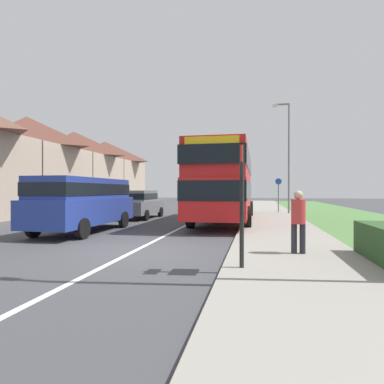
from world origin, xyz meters
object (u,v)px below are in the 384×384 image
object	(u,v)px
parked_van_blue	(84,200)
pedestrian_at_stop	(298,219)
parked_car_grey	(139,203)
double_decker_bus	(225,181)
cycle_route_sign	(278,194)
street_lamp_near	(384,21)
bus_stop_sign	(242,197)
street_lamp_mid	(287,151)

from	to	relation	value
parked_van_blue	pedestrian_at_stop	size ratio (longest dim) A/B	3.34
parked_car_grey	parked_van_blue	bearing A→B (deg)	-89.68
double_decker_bus	parked_van_blue	size ratio (longest dim) A/B	1.91
pedestrian_at_stop	cycle_route_sign	size ratio (longest dim) A/B	0.66
double_decker_bus	street_lamp_near	bearing A→B (deg)	-71.10
double_decker_bus	parked_car_grey	size ratio (longest dim) A/B	2.42
bus_stop_sign	double_decker_bus	bearing A→B (deg)	97.27
double_decker_bus	parked_car_grey	distance (m)	5.50
parked_van_blue	street_lamp_near	distance (m)	11.11
double_decker_bus	parked_van_blue	world-z (taller)	double_decker_bus
cycle_route_sign	street_lamp_near	distance (m)	18.03
parked_car_grey	bus_stop_sign	distance (m)	13.26
cycle_route_sign	parked_van_blue	bearing A→B (deg)	-124.90
street_lamp_near	street_lamp_mid	bearing A→B (deg)	90.26
parked_van_blue	pedestrian_at_stop	distance (m)	8.55
parked_car_grey	street_lamp_near	size ratio (longest dim) A/B	0.55
parked_car_grey	street_lamp_mid	world-z (taller)	street_lamp_mid
bus_stop_sign	parked_car_grey	bearing A→B (deg)	119.55
cycle_route_sign	street_lamp_mid	xyz separation A→B (m)	(0.48, -1.33, 2.87)
double_decker_bus	street_lamp_mid	size ratio (longest dim) A/B	1.42
bus_stop_sign	parked_van_blue	bearing A→B (deg)	141.19
parked_car_grey	bus_stop_sign	bearing A→B (deg)	-60.45
street_lamp_near	pedestrian_at_stop	bearing A→B (deg)	115.67
parked_van_blue	cycle_route_sign	world-z (taller)	cycle_route_sign
double_decker_bus	parked_car_grey	world-z (taller)	double_decker_bus
street_lamp_near	cycle_route_sign	bearing A→B (deg)	91.80
double_decker_bus	pedestrian_at_stop	xyz separation A→B (m)	(2.62, -8.57, -1.17)
street_lamp_mid	parked_car_grey	bearing A→B (deg)	-153.92
parked_van_blue	cycle_route_sign	size ratio (longest dim) A/B	2.21
parked_car_grey	street_lamp_mid	bearing A→B (deg)	26.08
parked_car_grey	cycle_route_sign	bearing A→B (deg)	34.06
cycle_route_sign	street_lamp_mid	size ratio (longest dim) A/B	0.34
pedestrian_at_stop	cycle_route_sign	world-z (taller)	cycle_route_sign
parked_car_grey	cycle_route_sign	xyz separation A→B (m)	(8.38, 5.66, 0.52)
pedestrian_at_stop	cycle_route_sign	distance (m)	15.47
pedestrian_at_stop	street_lamp_near	size ratio (longest dim) A/B	0.21
double_decker_bus	bus_stop_sign	distance (m)	10.39
double_decker_bus	cycle_route_sign	distance (m)	7.61
pedestrian_at_stop	cycle_route_sign	bearing A→B (deg)	87.99
parked_van_blue	parked_car_grey	size ratio (longest dim) A/B	1.27
double_decker_bus	street_lamp_near	xyz separation A→B (m)	(3.72, -10.86, 2.40)
pedestrian_at_stop	bus_stop_sign	size ratio (longest dim) A/B	0.64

